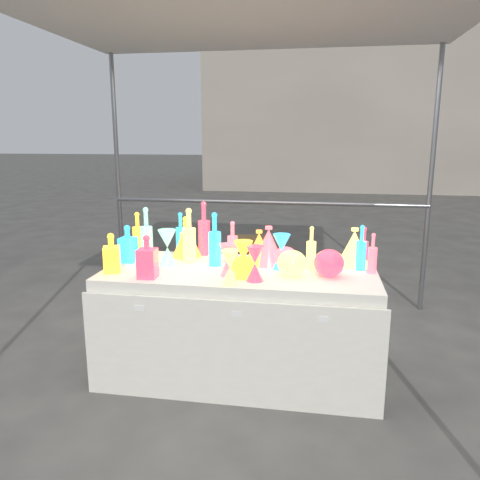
% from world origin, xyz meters
% --- Properties ---
extents(ground, '(80.00, 80.00, 0.00)m').
position_xyz_m(ground, '(0.00, 0.00, 0.00)').
color(ground, '#65635E').
rests_on(ground, ground).
extents(canopy_tent, '(3.15, 3.15, 2.46)m').
position_xyz_m(canopy_tent, '(0.00, 0.01, 2.38)').
color(canopy_tent, gray).
rests_on(canopy_tent, ground).
extents(display_table, '(1.84, 0.83, 0.75)m').
position_xyz_m(display_table, '(0.00, -0.01, 0.37)').
color(display_table, white).
rests_on(display_table, ground).
extents(background_building, '(14.00, 6.00, 6.00)m').
position_xyz_m(background_building, '(4.00, 14.00, 3.00)').
color(background_building, '#B3A795').
rests_on(background_building, ground).
extents(cardboard_box_closed, '(0.66, 0.51, 0.45)m').
position_xyz_m(cardboard_box_closed, '(-0.21, 2.33, 0.23)').
color(cardboard_box_closed, olive).
rests_on(cardboard_box_closed, ground).
extents(cardboard_box_flat, '(0.79, 0.57, 0.07)m').
position_xyz_m(cardboard_box_flat, '(0.43, 2.19, 0.03)').
color(cardboard_box_flat, olive).
rests_on(cardboard_box_flat, ground).
extents(bottle_0, '(0.10, 0.10, 0.31)m').
position_xyz_m(bottle_0, '(-0.85, 0.35, 0.90)').
color(bottle_0, red).
rests_on(bottle_0, display_table).
extents(bottle_1, '(0.10, 0.10, 0.32)m').
position_xyz_m(bottle_1, '(-0.51, 0.35, 0.91)').
color(bottle_1, '#198C23').
rests_on(bottle_1, display_table).
extents(bottle_2, '(0.11, 0.11, 0.40)m').
position_xyz_m(bottle_2, '(-0.33, 0.35, 0.95)').
color(bottle_2, '#D14A16').
rests_on(bottle_2, display_table).
extents(bottle_3, '(0.08, 0.08, 0.29)m').
position_xyz_m(bottle_3, '(-0.09, 0.20, 0.89)').
color(bottle_3, '#2421C5').
rests_on(bottle_3, display_table).
extents(bottle_4, '(0.10, 0.10, 0.39)m').
position_xyz_m(bottle_4, '(-0.38, 0.11, 0.94)').
color(bottle_4, teal).
rests_on(bottle_4, display_table).
extents(bottle_5, '(0.10, 0.10, 0.38)m').
position_xyz_m(bottle_5, '(-0.69, 0.12, 0.94)').
color(bottle_5, '#C12683').
rests_on(bottle_5, display_table).
extents(bottle_6, '(0.11, 0.11, 0.32)m').
position_xyz_m(bottle_6, '(-0.42, 0.18, 0.91)').
color(bottle_6, red).
rests_on(bottle_6, display_table).
extents(bottle_7, '(0.09, 0.09, 0.37)m').
position_xyz_m(bottle_7, '(-0.19, 0.07, 0.93)').
color(bottle_7, '#198C23').
rests_on(bottle_7, display_table).
extents(decanter_0, '(0.13, 0.13, 0.26)m').
position_xyz_m(decanter_0, '(-0.81, -0.20, 0.88)').
color(decanter_0, red).
rests_on(decanter_0, display_table).
extents(decanter_1, '(0.12, 0.12, 0.27)m').
position_xyz_m(decanter_1, '(-0.54, -0.28, 0.89)').
color(decanter_1, '#D14A16').
rests_on(decanter_1, display_table).
extents(decanter_2, '(0.11, 0.11, 0.26)m').
position_xyz_m(decanter_2, '(-0.81, 0.06, 0.88)').
color(decanter_2, '#198C23').
rests_on(decanter_2, display_table).
extents(hourglass_0, '(0.12, 0.12, 0.22)m').
position_xyz_m(hourglass_0, '(0.13, -0.24, 0.86)').
color(hourglass_0, '#D14A16').
rests_on(hourglass_0, display_table).
extents(hourglass_1, '(0.12, 0.12, 0.21)m').
position_xyz_m(hourglass_1, '(-0.05, -0.15, 0.85)').
color(hourglass_1, '#2421C5').
rests_on(hourglass_1, display_table).
extents(hourglass_2, '(0.12, 0.12, 0.21)m').
position_xyz_m(hourglass_2, '(-0.00, -0.34, 0.85)').
color(hourglass_2, teal).
rests_on(hourglass_2, display_table).
extents(hourglass_3, '(0.14, 0.14, 0.25)m').
position_xyz_m(hourglass_3, '(-0.51, 0.02, 0.87)').
color(hourglass_3, '#C12683').
rests_on(hourglass_3, display_table).
extents(hourglass_4, '(0.15, 0.15, 0.24)m').
position_xyz_m(hourglass_4, '(0.05, -0.19, 0.87)').
color(hourglass_4, red).
rests_on(hourglass_4, display_table).
extents(hourglass_5, '(0.14, 0.14, 0.24)m').
position_xyz_m(hourglass_5, '(0.27, 0.06, 0.87)').
color(hourglass_5, '#198C23').
rests_on(hourglass_5, display_table).
extents(globe_0, '(0.15, 0.15, 0.12)m').
position_xyz_m(globe_0, '(0.04, -0.14, 0.81)').
color(globe_0, red).
rests_on(globe_0, display_table).
extents(globe_1, '(0.25, 0.25, 0.15)m').
position_xyz_m(globe_1, '(0.35, -0.10, 0.82)').
color(globe_1, teal).
rests_on(globe_1, display_table).
extents(globe_2, '(0.21, 0.21, 0.16)m').
position_xyz_m(globe_2, '(0.58, -0.07, 0.83)').
color(globe_2, '#D14A16').
rests_on(globe_2, display_table).
extents(globe_3, '(0.21, 0.21, 0.13)m').
position_xyz_m(globe_3, '(0.30, 0.09, 0.81)').
color(globe_3, '#2421C5').
rests_on(globe_3, display_table).
extents(lampshade_0, '(0.27, 0.27, 0.25)m').
position_xyz_m(lampshade_0, '(-0.45, 0.28, 0.88)').
color(lampshade_0, '#C1D72D').
rests_on(lampshade_0, display_table).
extents(lampshade_1, '(0.21, 0.21, 0.24)m').
position_xyz_m(lampshade_1, '(0.11, 0.16, 0.87)').
color(lampshade_1, '#C1D72D').
rests_on(lampshade_1, display_table).
extents(lampshade_2, '(0.24, 0.24, 0.27)m').
position_xyz_m(lampshade_2, '(0.17, 0.16, 0.88)').
color(lampshade_2, '#2421C5').
rests_on(lampshade_2, display_table).
extents(lampshade_3, '(0.27, 0.27, 0.26)m').
position_xyz_m(lampshade_3, '(0.75, 0.22, 0.88)').
color(lampshade_3, teal).
rests_on(lampshade_3, display_table).
extents(bottle_8, '(0.09, 0.09, 0.30)m').
position_xyz_m(bottle_8, '(0.79, 0.12, 0.90)').
color(bottle_8, '#198C23').
rests_on(bottle_8, display_table).
extents(bottle_9, '(0.08, 0.08, 0.27)m').
position_xyz_m(bottle_9, '(0.82, 0.21, 0.89)').
color(bottle_9, '#D14A16').
rests_on(bottle_9, display_table).
extents(bottle_10, '(0.08, 0.08, 0.26)m').
position_xyz_m(bottle_10, '(0.86, 0.06, 0.88)').
color(bottle_10, '#2421C5').
rests_on(bottle_10, display_table).
extents(bottle_11, '(0.07, 0.07, 0.29)m').
position_xyz_m(bottle_11, '(0.47, 0.10, 0.89)').
color(bottle_11, teal).
rests_on(bottle_11, display_table).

